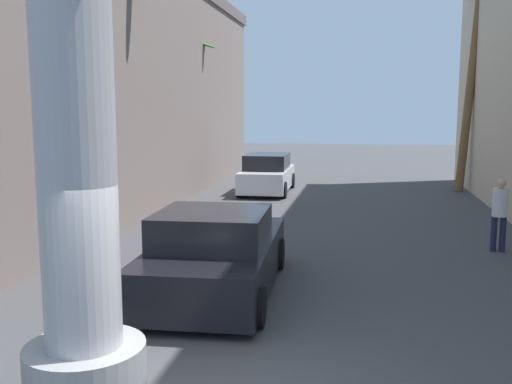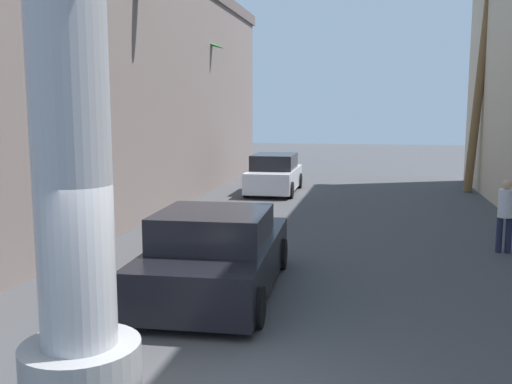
% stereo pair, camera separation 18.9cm
% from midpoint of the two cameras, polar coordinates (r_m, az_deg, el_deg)
% --- Properties ---
extents(ground_plane, '(84.38, 84.38, 0.00)m').
position_cam_midpoint_polar(ground_plane, '(15.84, 3.97, -3.89)').
color(ground_plane, '#424244').
extents(building_left, '(8.96, 25.51, 8.29)m').
position_cam_midpoint_polar(building_left, '(21.06, -20.78, 9.95)').
color(building_left, slate).
rests_on(building_left, ground).
extents(car_lead, '(2.35, 4.83, 1.56)m').
position_cam_midpoint_polar(car_lead, '(10.42, -4.56, -6.29)').
color(car_lead, black).
rests_on(car_lead, ground).
extents(car_far, '(1.98, 4.30, 1.56)m').
position_cam_midpoint_polar(car_far, '(23.13, 0.89, 1.77)').
color(car_far, black).
rests_on(car_far, ground).
extents(palm_tree_mid_left, '(2.81, 3.07, 7.46)m').
position_cam_midpoint_polar(palm_tree_mid_left, '(16.83, -14.32, 11.47)').
color(palm_tree_mid_left, brown).
rests_on(palm_tree_mid_left, ground).
extents(palm_tree_far_right, '(2.80, 3.00, 8.62)m').
position_cam_midpoint_polar(palm_tree_far_right, '(24.97, 20.45, 12.19)').
color(palm_tree_far_right, brown).
rests_on(palm_tree_far_right, ground).
extents(palm_tree_far_left, '(3.28, 3.25, 6.39)m').
position_cam_midpoint_polar(palm_tree_far_left, '(24.00, -8.07, 10.58)').
color(palm_tree_far_left, brown).
rests_on(palm_tree_far_left, ground).
extents(pedestrian_mid_right, '(0.36, 0.36, 1.72)m').
position_cam_midpoint_polar(pedestrian_mid_right, '(14.45, 22.84, -1.63)').
color(pedestrian_mid_right, '#1E233F').
rests_on(pedestrian_mid_right, ground).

